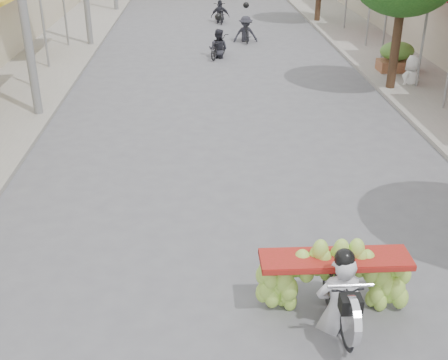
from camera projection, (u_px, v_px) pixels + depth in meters
The scene contains 8 objects.
sidewalk_left at pixel (13, 86), 18.62m from camera, with size 4.00×60.00×0.12m, color gray.
sidewalk_right at pixel (426, 80), 19.24m from camera, with size 4.00×60.00×0.12m, color gray.
produce_crate_far at pixel (397, 54), 19.82m from camera, with size 1.20×0.88×1.16m.
banana_motorbike at pixel (338, 276), 7.85m from camera, with size 2.20×1.77×2.24m.
pedestrian at pixel (415, 55), 18.30m from camera, with size 1.06×0.97×1.85m.
bg_motorbike_a at pixel (218, 38), 22.01m from camera, with size 1.09×1.62×1.95m.
bg_motorbike_b at pixel (246, 22), 24.55m from camera, with size 1.08×1.69×1.95m.
bg_motorbike_c at pixel (220, 7), 28.73m from camera, with size 0.99×1.65×1.95m.
Camera 1 is at (-0.87, -3.44, 5.40)m, focal length 45.00 mm.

